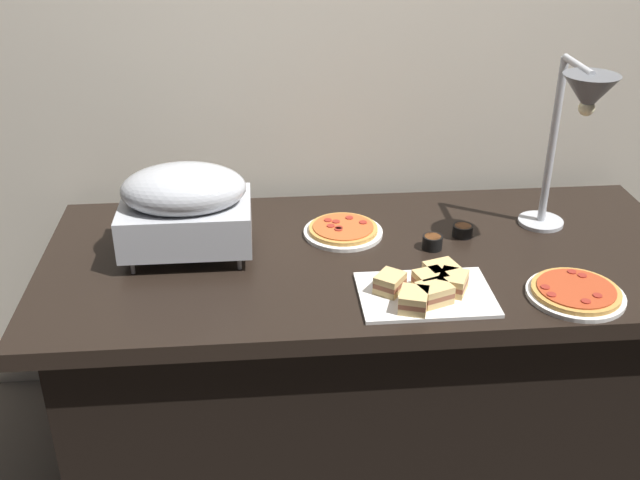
{
  "coord_description": "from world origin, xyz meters",
  "views": [
    {
      "loc": [
        -0.31,
        -1.92,
        1.82
      ],
      "look_at": [
        -0.15,
        0.0,
        0.81
      ],
      "focal_mm": 42.4,
      "sensor_mm": 36.0,
      "label": 1
    }
  ],
  "objects_px": {
    "chafing_dish": "(185,206)",
    "heat_lamp": "(580,110)",
    "sauce_cup_far": "(463,230)",
    "pizza_plate_front": "(343,230)",
    "sandwich_platter": "(427,288)",
    "pizza_plate_center": "(576,293)",
    "sauce_cup_near": "(432,242)"
  },
  "relations": [
    {
      "from": "chafing_dish",
      "to": "sandwich_platter",
      "type": "xyz_separation_m",
      "value": [
        0.64,
        -0.29,
        -0.13
      ]
    },
    {
      "from": "sauce_cup_far",
      "to": "heat_lamp",
      "type": "bearing_deg",
      "value": -18.1
    },
    {
      "from": "heat_lamp",
      "to": "pizza_plate_center",
      "type": "distance_m",
      "value": 0.5
    },
    {
      "from": "heat_lamp",
      "to": "sauce_cup_far",
      "type": "bearing_deg",
      "value": 161.9
    },
    {
      "from": "heat_lamp",
      "to": "sauce_cup_near",
      "type": "bearing_deg",
      "value": 177.58
    },
    {
      "from": "chafing_dish",
      "to": "sandwich_platter",
      "type": "height_order",
      "value": "chafing_dish"
    },
    {
      "from": "pizza_plate_front",
      "to": "sauce_cup_far",
      "type": "bearing_deg",
      "value": -6.8
    },
    {
      "from": "sauce_cup_near",
      "to": "sauce_cup_far",
      "type": "height_order",
      "value": "sauce_cup_near"
    },
    {
      "from": "chafing_dish",
      "to": "heat_lamp",
      "type": "relative_size",
      "value": 0.69
    },
    {
      "from": "pizza_plate_front",
      "to": "sandwich_platter",
      "type": "bearing_deg",
      "value": -64.65
    },
    {
      "from": "pizza_plate_center",
      "to": "sauce_cup_near",
      "type": "height_order",
      "value": "sauce_cup_near"
    },
    {
      "from": "pizza_plate_front",
      "to": "sandwich_platter",
      "type": "height_order",
      "value": "sandwich_platter"
    },
    {
      "from": "sandwich_platter",
      "to": "sauce_cup_near",
      "type": "relative_size",
      "value": 5.97
    },
    {
      "from": "pizza_plate_center",
      "to": "sauce_cup_far",
      "type": "height_order",
      "value": "sauce_cup_far"
    },
    {
      "from": "sauce_cup_near",
      "to": "heat_lamp",
      "type": "bearing_deg",
      "value": -2.42
    },
    {
      "from": "heat_lamp",
      "to": "pizza_plate_center",
      "type": "relative_size",
      "value": 2.09
    },
    {
      "from": "pizza_plate_front",
      "to": "sandwich_platter",
      "type": "relative_size",
      "value": 0.69
    },
    {
      "from": "sauce_cup_near",
      "to": "chafing_dish",
      "type": "bearing_deg",
      "value": 177.47
    },
    {
      "from": "sandwich_platter",
      "to": "sauce_cup_far",
      "type": "xyz_separation_m",
      "value": [
        0.18,
        0.33,
        -0.01
      ]
    },
    {
      "from": "sandwich_platter",
      "to": "pizza_plate_front",
      "type": "bearing_deg",
      "value": 115.35
    },
    {
      "from": "heat_lamp",
      "to": "sauce_cup_far",
      "type": "relative_size",
      "value": 8.74
    },
    {
      "from": "sandwich_platter",
      "to": "sauce_cup_near",
      "type": "distance_m",
      "value": 0.27
    },
    {
      "from": "sandwich_platter",
      "to": "sauce_cup_far",
      "type": "height_order",
      "value": "sandwich_platter"
    },
    {
      "from": "heat_lamp",
      "to": "sandwich_platter",
      "type": "height_order",
      "value": "heat_lamp"
    },
    {
      "from": "chafing_dish",
      "to": "sandwich_platter",
      "type": "relative_size",
      "value": 1.05
    },
    {
      "from": "chafing_dish",
      "to": "heat_lamp",
      "type": "height_order",
      "value": "heat_lamp"
    },
    {
      "from": "heat_lamp",
      "to": "pizza_plate_front",
      "type": "bearing_deg",
      "value": 168.27
    },
    {
      "from": "sauce_cup_near",
      "to": "sauce_cup_far",
      "type": "bearing_deg",
      "value": 33.15
    },
    {
      "from": "sandwich_platter",
      "to": "sauce_cup_far",
      "type": "distance_m",
      "value": 0.38
    },
    {
      "from": "pizza_plate_front",
      "to": "sauce_cup_far",
      "type": "height_order",
      "value": "sauce_cup_far"
    },
    {
      "from": "chafing_dish",
      "to": "pizza_plate_center",
      "type": "height_order",
      "value": "chafing_dish"
    },
    {
      "from": "chafing_dish",
      "to": "pizza_plate_center",
      "type": "distance_m",
      "value": 1.09
    }
  ]
}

